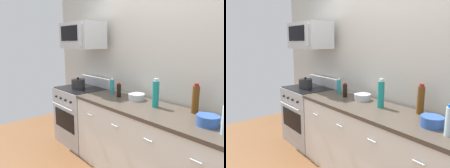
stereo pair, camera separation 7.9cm
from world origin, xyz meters
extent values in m
cube|color=#B7B2A8|center=(0.00, 0.41, 1.35)|extent=(5.20, 0.10, 2.70)
cube|color=white|center=(0.00, 0.00, 0.44)|extent=(2.08, 0.62, 0.88)
cube|color=#473D33|center=(0.00, 0.00, 0.90)|extent=(2.11, 0.65, 0.04)
cylinder|color=silver|center=(-0.73, -0.32, 0.72)|extent=(0.10, 0.02, 0.02)
cylinder|color=silver|center=(-0.24, -0.32, 0.72)|extent=(0.10, 0.02, 0.02)
cylinder|color=silver|center=(0.24, -0.32, 0.72)|extent=(0.10, 0.02, 0.02)
cylinder|color=silver|center=(0.73, -0.32, 0.72)|extent=(0.10, 0.02, 0.02)
cube|color=#B7BABF|center=(-1.43, 0.00, 0.46)|extent=(0.76, 0.64, 0.91)
cube|color=black|center=(-1.43, -0.32, 0.45)|extent=(0.58, 0.01, 0.30)
cylinder|color=#B7BABF|center=(-1.43, -0.35, 0.68)|extent=(0.61, 0.02, 0.02)
cube|color=#B7BABF|center=(-1.43, 0.29, 0.99)|extent=(0.76, 0.06, 0.16)
cube|color=black|center=(-1.43, 0.00, 0.92)|extent=(0.73, 0.61, 0.01)
cylinder|color=black|center=(-1.66, -0.33, 0.79)|extent=(0.04, 0.02, 0.04)
cylinder|color=black|center=(-1.50, -0.33, 0.79)|extent=(0.04, 0.02, 0.04)
cylinder|color=black|center=(-1.35, -0.33, 0.79)|extent=(0.04, 0.02, 0.04)
cylinder|color=black|center=(-1.20, -0.33, 0.79)|extent=(0.04, 0.02, 0.04)
cube|color=#B7BABF|center=(-1.43, 0.05, 1.75)|extent=(0.74, 0.40, 0.40)
cube|color=black|center=(-1.49, -0.15, 1.78)|extent=(0.48, 0.01, 0.22)
cube|color=#B7BABF|center=(-1.13, -0.17, 1.75)|extent=(0.02, 0.04, 0.30)
cylinder|color=black|center=(-0.60, 0.07, 1.01)|extent=(0.06, 0.06, 0.18)
cylinder|color=maroon|center=(-0.60, 0.07, 1.11)|extent=(0.04, 0.04, 0.02)
cylinder|color=#59330F|center=(0.41, 0.22, 1.06)|extent=(0.07, 0.07, 0.29)
cylinder|color=maroon|center=(0.41, 0.22, 1.22)|extent=(0.05, 0.05, 0.03)
cylinder|color=#197F7A|center=(0.01, 0.08, 1.07)|extent=(0.08, 0.08, 0.30)
cylinder|color=beige|center=(0.01, 0.08, 1.23)|extent=(0.05, 0.05, 0.03)
cylinder|color=teal|center=(-0.83, 0.15, 1.02)|extent=(0.06, 0.06, 0.20)
cylinder|color=white|center=(-0.83, 0.15, 1.13)|extent=(0.04, 0.04, 0.02)
cylinder|color=#B2B5BA|center=(-0.35, 0.14, 0.96)|extent=(0.21, 0.21, 0.08)
torus|color=#B2B5BA|center=(-0.35, 0.14, 0.99)|extent=(0.21, 0.21, 0.01)
cylinder|color=#B2B5BA|center=(-0.35, 0.14, 0.93)|extent=(0.12, 0.12, 0.01)
cylinder|color=#2D519E|center=(0.66, -0.02, 0.97)|extent=(0.20, 0.20, 0.09)
torus|color=#2D519E|center=(0.66, -0.02, 1.01)|extent=(0.20, 0.20, 0.01)
cylinder|color=#2D519E|center=(0.66, -0.02, 0.93)|extent=(0.11, 0.11, 0.01)
cylinder|color=#262628|center=(-1.43, -0.05, 1.00)|extent=(0.22, 0.22, 0.15)
sphere|color=black|center=(-1.43, -0.05, 1.09)|extent=(0.04, 0.04, 0.04)
camera|label=1|loc=(1.45, -1.83, 1.64)|focal=34.11mm
camera|label=2|loc=(1.50, -1.76, 1.64)|focal=34.11mm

